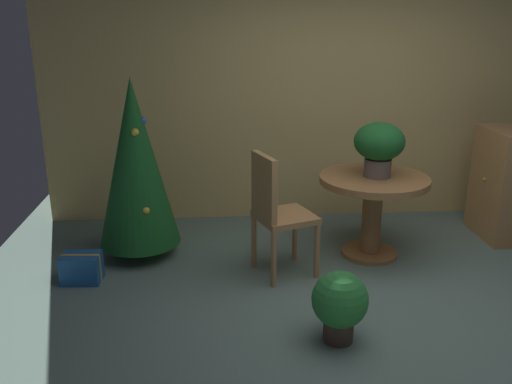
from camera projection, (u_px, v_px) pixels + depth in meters
ground_plane at (391, 317)px, 3.98m from camera, size 6.60×6.60×0.00m
back_wall_panel at (336, 95)px, 5.66m from camera, size 6.00×0.10×2.60m
round_dining_table at (373, 198)px, 4.83m from camera, size 0.95×0.95×0.74m
flower_vase at (379, 145)px, 4.69m from camera, size 0.43×0.43×0.47m
wooden_chair_left at (276, 209)px, 4.45m from camera, size 0.56×0.56×1.04m
holiday_tree at (136, 163)px, 4.73m from camera, size 0.71×0.71×1.60m
gift_box_blue at (82, 268)px, 4.47m from camera, size 0.32×0.24×0.24m
wooden_cabinet at (506, 184)px, 5.27m from camera, size 0.46×0.66×1.06m
potted_plant at (340, 303)px, 3.61m from camera, size 0.38×0.38×0.49m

